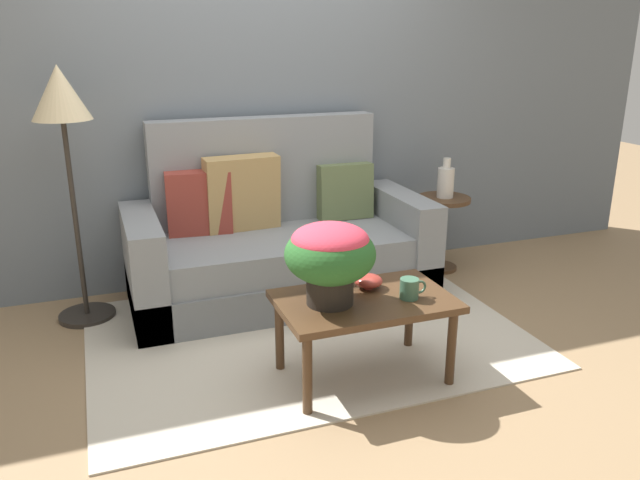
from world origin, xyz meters
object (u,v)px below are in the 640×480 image
side_table (442,220)px  snack_bowl (368,281)px  table_vase (446,181)px  coffee_table (364,308)px  couch (277,245)px  floor_lamp (63,119)px  coffee_mug (410,289)px  potted_plant (330,254)px

side_table → snack_bowl: 1.56m
snack_bowl → table_vase: (1.10, 1.11, 0.19)m
coffee_table → table_vase: table_vase is taller
couch → table_vase: (1.27, 0.04, 0.32)m
couch → floor_lamp: bearing=177.7°
side_table → snack_bowl: side_table is taller
couch → coffee_mug: size_ratio=13.73×
potted_plant → coffee_mug: (0.39, -0.08, -0.20)m
table_vase → coffee_mug: bearing=-126.6°
couch → coffee_table: (0.10, -1.18, 0.04)m
couch → table_vase: couch is taller
couch → table_vase: size_ratio=6.76×
couch → floor_lamp: size_ratio=1.27×
floor_lamp → coffee_table: bearing=-43.5°
coffee_table → table_vase: bearing=46.2°
coffee_table → potted_plant: (-0.18, 0.00, 0.30)m
coffee_table → side_table: 1.69m
table_vase → couch: bearing=-178.4°
floor_lamp → potted_plant: floor_lamp is taller
coffee_mug → snack_bowl: 0.23m
floor_lamp → coffee_mug: (1.50, -1.31, -0.72)m
floor_lamp → table_vase: bearing=-0.3°
potted_plant → table_vase: same height
coffee_mug → snack_bowl: coffee_mug is taller
coffee_mug → snack_bowl: (-0.14, 0.19, -0.01)m
side_table → snack_bowl: bearing=-134.5°
couch → potted_plant: bearing=-94.1°
floor_lamp → side_table: bearing=-0.2°
couch → coffee_mug: couch is taller
table_vase → snack_bowl: bearing=-134.7°
coffee_table → table_vase: (1.17, 1.22, 0.28)m
coffee_mug → table_vase: table_vase is taller
coffee_table → snack_bowl: 0.16m
potted_plant → side_table: bearing=42.3°
couch → potted_plant: size_ratio=4.45×
couch → coffee_table: couch is taller
table_vase → potted_plant: bearing=-137.9°
coffee_table → potted_plant: 0.35m
potted_plant → table_vase: bearing=42.1°
floor_lamp → coffee_mug: floor_lamp is taller
couch → coffee_mug: 1.30m
coffee_mug → table_vase: (0.96, 1.30, 0.18)m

